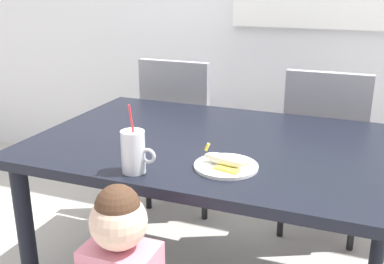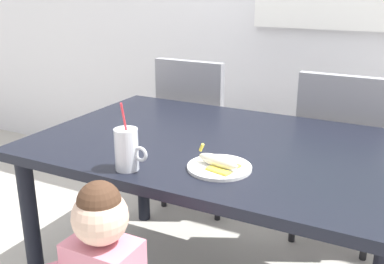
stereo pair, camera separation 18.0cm
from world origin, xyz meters
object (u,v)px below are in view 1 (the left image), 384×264
object	(u,v)px
dining_chair_left	(182,126)
peeled_banana	(225,161)
dining_chair_right	(324,145)
dining_table	(219,160)
snack_plate	(226,166)
milk_cup	(134,154)

from	to	relation	value
dining_chair_left	peeled_banana	xyz separation A→B (m)	(0.59, -1.00, 0.24)
dining_chair_left	dining_chair_right	bearing A→B (deg)	178.08
dining_table	snack_plate	size ratio (longest dim) A/B	6.70
dining_chair_left	snack_plate	size ratio (longest dim) A/B	4.17
dining_chair_left	dining_chair_right	size ratio (longest dim) A/B	1.00
dining_table	dining_chair_left	world-z (taller)	dining_chair_left
dining_table	dining_chair_left	xyz separation A→B (m)	(-0.48, 0.73, -0.12)
dining_table	peeled_banana	distance (m)	0.32
dining_chair_left	peeled_banana	bearing A→B (deg)	120.28
dining_chair_left	peeled_banana	size ratio (longest dim) A/B	5.47
dining_chair_left	milk_cup	xyz separation A→B (m)	(0.30, -1.15, 0.27)
dining_table	snack_plate	xyz separation A→B (m)	(0.11, -0.27, 0.09)
dining_chair_right	snack_plate	size ratio (longest dim) A/B	4.17
dining_chair_right	peeled_banana	world-z (taller)	dining_chair_right
dining_table	dining_chair_left	bearing A→B (deg)	123.18
dining_chair_right	peeled_banana	bearing A→B (deg)	75.00
snack_plate	peeled_banana	world-z (taller)	peeled_banana
snack_plate	peeled_banana	distance (m)	0.03
snack_plate	dining_chair_left	bearing A→B (deg)	120.53
dining_table	dining_chair_right	bearing A→B (deg)	62.08
dining_chair_left	milk_cup	distance (m)	1.22
dining_chair_left	snack_plate	bearing A→B (deg)	120.53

